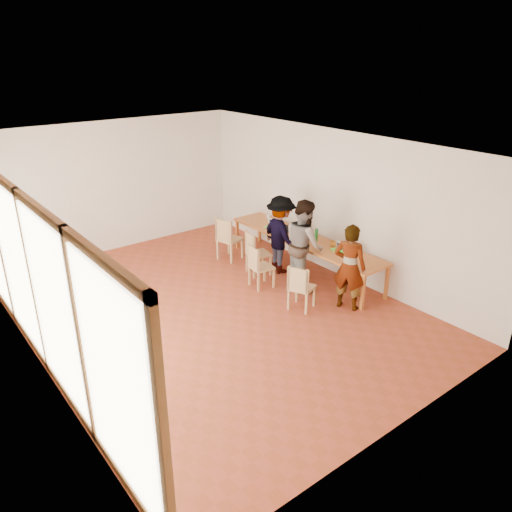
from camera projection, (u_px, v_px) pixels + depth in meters
The scene contains 25 objects.
ground at pixel (213, 310), 9.18m from camera, with size 8.00×8.00×0.00m, color #9E3F26.
wall_back at pixel (115, 187), 11.50m from camera, with size 6.00×0.10×3.00m, color silver.
wall_front at pixel (402, 329), 5.70m from camera, with size 6.00×0.10×3.00m, color silver.
wall_right at pixel (332, 203), 10.31m from camera, with size 0.10×8.00×3.00m, color silver.
window_wall at pixel (31, 279), 6.92m from camera, with size 0.10×8.00×3.00m, color white.
ceiling at pixel (207, 145), 8.01m from camera, with size 6.00×8.00×0.04m, color white.
communal_table at pixel (304, 240), 10.52m from camera, with size 0.80×4.00×0.75m.
side_table at pixel (61, 270), 9.21m from camera, with size 0.90×0.90×0.75m.
chair_near at pixel (300, 284), 8.98m from camera, with size 0.54×0.54×0.47m.
chair_mid at pixel (254, 249), 10.42m from camera, with size 0.53×0.53×0.50m.
chair_far at pixel (258, 263), 9.84m from camera, with size 0.47×0.47×0.47m.
chair_empty at pixel (227, 235), 11.10m from camera, with size 0.57×0.57×0.53m.
chair_spare at pixel (52, 270), 9.58m from camera, with size 0.48×0.48×0.44m.
person_near at pixel (349, 267), 8.97m from camera, with size 0.60×0.39×1.63m, color gray.
person_mid at pixel (304, 244), 9.77m from camera, with size 0.88×0.68×1.81m, color gray.
person_far at pixel (281, 235), 10.47m from camera, with size 1.08×0.62×1.67m, color gray.
laptop_near at pixel (349, 250), 9.75m from camera, with size 0.26×0.28×0.20m.
laptop_mid at pixel (338, 248), 9.87m from camera, with size 0.22×0.24×0.18m.
laptop_far at pixel (272, 225), 11.14m from camera, with size 0.25×0.27×0.19m.
yellow_mug at pixel (333, 244), 10.08m from camera, with size 0.12×0.12×0.09m, color orange.
green_bottle at pixel (316, 235), 10.28m from camera, with size 0.07×0.07×0.28m, color #1C7F2E.
clear_glass at pixel (268, 216), 11.74m from camera, with size 0.07×0.07×0.09m, color silver.
condiment_cup at pixel (296, 229), 10.93m from camera, with size 0.08×0.08×0.06m, color white.
pink_phone at pixel (278, 224), 11.33m from camera, with size 0.05×0.10×0.01m, color #C43A67.
black_pouch at pixel (287, 229), 10.94m from camera, with size 0.16×0.26×0.09m, color black.
Camera 1 is at (-4.36, -6.84, 4.48)m, focal length 35.00 mm.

